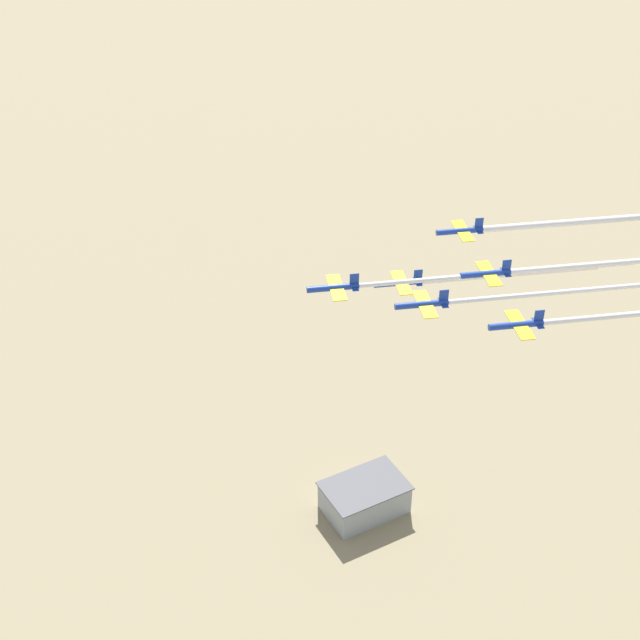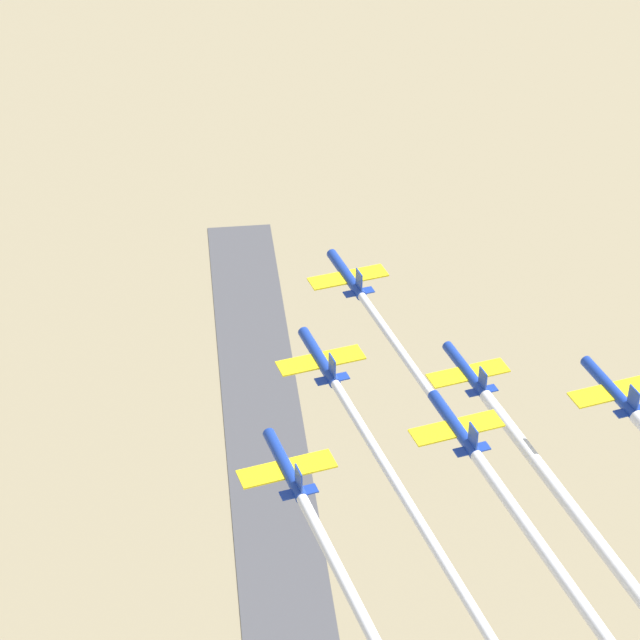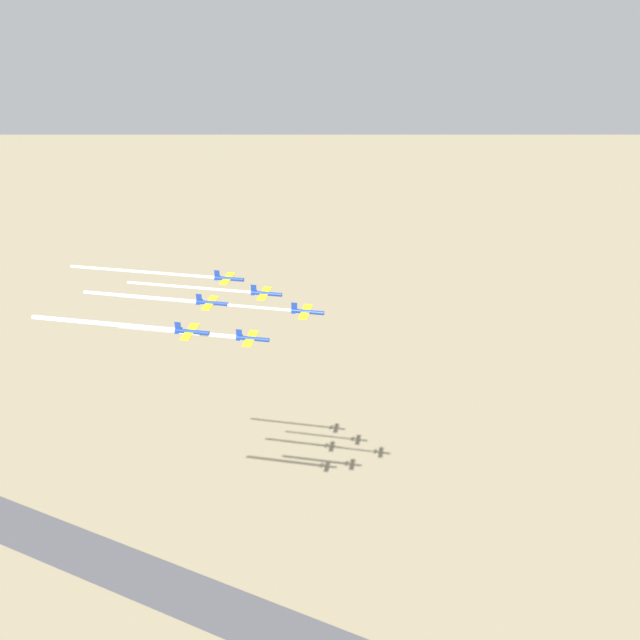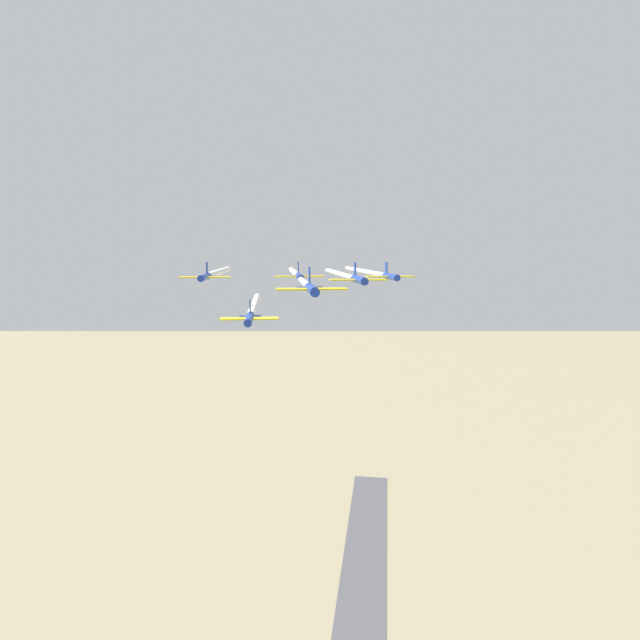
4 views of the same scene
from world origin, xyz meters
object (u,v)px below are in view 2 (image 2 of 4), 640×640
(jet_1, at_px, (320,359))
(jet_4, at_px, (456,426))
(jet_3, at_px, (286,467))
(jet_2, at_px, (467,371))
(jet_5, at_px, (612,389))
(jet_0, at_px, (347,276))

(jet_1, distance_m, jet_4, 15.95)
(jet_3, xyz_separation_m, jet_4, (5.48, 15.22, 0.08))
(jet_2, bearing_deg, jet_1, -180.00)
(jet_3, xyz_separation_m, jet_5, (10.97, 30.44, 0.04))
(jet_0, xyz_separation_m, jet_5, (31.36, 5.90, 0.20))
(jet_1, height_order, jet_4, jet_1)
(jet_0, bearing_deg, jet_2, -59.53)
(jet_1, relative_size, jet_3, 1.00)
(jet_0, relative_size, jet_5, 1.00)
(jet_4, bearing_deg, jet_2, 59.53)
(jet_3, height_order, jet_5, jet_5)
(jet_5, bearing_deg, jet_2, 120.47)
(jet_2, distance_m, jet_4, 16.88)
(jet_3, bearing_deg, jet_1, 59.53)
(jet_0, relative_size, jet_3, 1.00)
(jet_4, bearing_deg, jet_5, 0.00)
(jet_2, relative_size, jet_5, 1.00)
(jet_1, xyz_separation_m, jet_5, (21.16, 18.17, -0.16))
(jet_4, relative_size, jet_5, 1.00)
(jet_2, bearing_deg, jet_0, 120.47)
(jet_1, bearing_deg, jet_3, -120.47)
(jet_3, bearing_deg, jet_0, 59.53)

